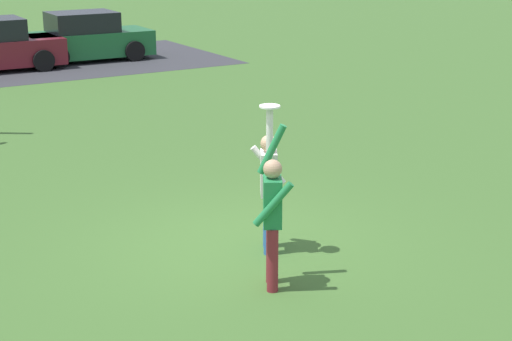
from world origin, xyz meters
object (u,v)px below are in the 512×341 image
object	(u,v)px
person_defender	(272,213)
parked_car_green	(86,38)
frisbee_disc	(270,106)
person_catcher	(269,183)

from	to	relation	value
person_defender	parked_car_green	distance (m)	18.56
person_defender	frisbee_disc	distance (m)	1.47
parked_car_green	person_defender	bearing A→B (deg)	-101.86
person_catcher	frisbee_disc	size ratio (longest dim) A/B	7.61
person_catcher	parked_car_green	world-z (taller)	person_catcher
person_catcher	frisbee_disc	world-z (taller)	frisbee_disc
person_catcher	person_defender	bearing A→B (deg)	0.00
person_defender	frisbee_disc	size ratio (longest dim) A/B	7.48
person_catcher	parked_car_green	xyz separation A→B (m)	(3.56, 17.06, -0.25)
person_catcher	parked_car_green	distance (m)	17.43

